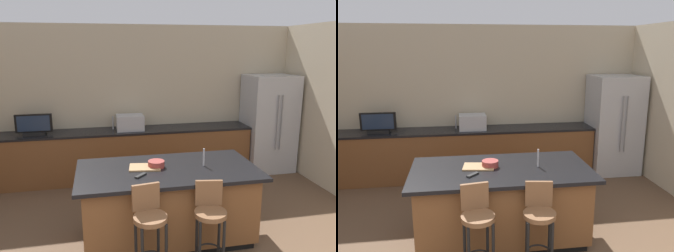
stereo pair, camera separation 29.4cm
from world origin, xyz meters
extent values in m
cube|color=beige|center=(0.00, 5.06, 1.38)|extent=(6.96, 0.12, 2.76)
cube|color=brown|center=(-0.09, 4.68, 0.44)|extent=(4.69, 0.60, 0.87)
cube|color=black|center=(-0.09, 4.68, 0.89)|extent=(4.71, 0.62, 0.04)
cube|color=black|center=(0.29, 2.53, 0.04)|extent=(1.93, 0.88, 0.09)
cube|color=brown|center=(0.29, 2.53, 0.49)|extent=(2.01, 0.96, 0.80)
cube|color=black|center=(0.29, 2.53, 0.91)|extent=(2.17, 1.12, 0.04)
cube|color=#B7BABF|center=(2.72, 4.61, 0.93)|extent=(0.89, 0.75, 1.85)
cylinder|color=gray|center=(2.68, 4.20, 1.02)|extent=(0.02, 0.02, 1.02)
cylinder|color=gray|center=(2.76, 4.20, 1.02)|extent=(0.02, 0.02, 1.02)
cube|color=#B7BABF|center=(0.05, 4.68, 1.04)|extent=(0.48, 0.36, 0.27)
cube|color=black|center=(-1.57, 4.63, 0.93)|extent=(0.36, 0.16, 0.05)
cube|color=black|center=(-1.57, 4.63, 1.11)|extent=(0.60, 0.05, 0.31)
cube|color=#1E2D47|center=(-1.57, 4.60, 1.11)|extent=(0.53, 0.01, 0.26)
cylinder|color=#B2B2B7|center=(-0.25, 4.78, 1.03)|extent=(0.02, 0.02, 0.24)
cylinder|color=#B2B2B7|center=(0.74, 2.53, 1.04)|extent=(0.02, 0.02, 0.22)
cylinder|color=brown|center=(-0.04, 1.77, 0.71)|extent=(0.34, 0.34, 0.05)
cube|color=brown|center=(-0.06, 1.92, 0.87)|extent=(0.29, 0.08, 0.28)
cylinder|color=black|center=(-0.18, 1.87, 0.34)|extent=(0.03, 0.03, 0.68)
cylinder|color=black|center=(0.06, 1.91, 0.34)|extent=(0.03, 0.03, 0.68)
cylinder|color=brown|center=(0.59, 1.79, 0.68)|extent=(0.34, 0.34, 0.05)
cube|color=brown|center=(0.62, 1.94, 0.84)|extent=(0.29, 0.08, 0.28)
cylinder|color=black|center=(0.45, 1.69, 0.33)|extent=(0.03, 0.03, 0.65)
cylinder|color=black|center=(0.69, 1.65, 0.33)|extent=(0.03, 0.03, 0.65)
cylinder|color=black|center=(0.49, 1.93, 0.33)|extent=(0.03, 0.03, 0.65)
cylinder|color=black|center=(0.73, 1.90, 0.33)|extent=(0.03, 0.03, 0.65)
torus|color=black|center=(0.59, 1.79, 0.25)|extent=(0.28, 0.28, 0.02)
cylinder|color=#993833|center=(0.16, 2.60, 0.97)|extent=(0.20, 0.20, 0.08)
cube|color=black|center=(-0.06, 2.34, 0.94)|extent=(0.15, 0.15, 0.02)
cube|color=#A87F51|center=(0.02, 2.60, 0.94)|extent=(0.41, 0.31, 0.02)
camera|label=1|loc=(-0.49, -1.23, 2.35)|focal=35.98mm
camera|label=2|loc=(-0.20, -1.28, 2.35)|focal=35.98mm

